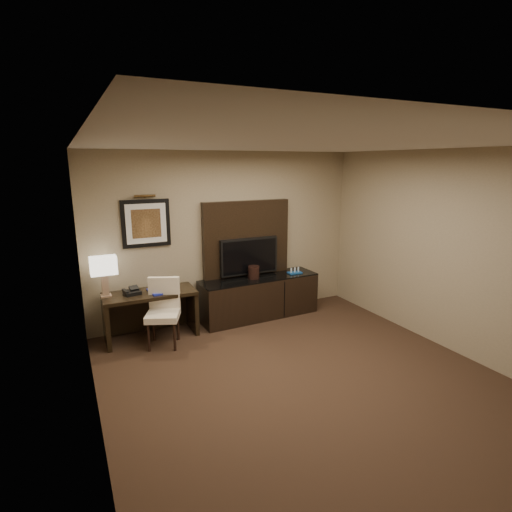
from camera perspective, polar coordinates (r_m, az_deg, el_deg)
floor at (r=4.89m, az=7.87°, el=-18.00°), size 4.50×5.00×0.01m
ceiling at (r=4.19m, az=9.07°, el=15.53°), size 4.50×5.00×0.01m
wall_back at (r=6.51m, az=-4.01°, el=2.84°), size 4.50×0.01×2.70m
wall_left at (r=3.64m, az=-22.56°, el=-6.57°), size 0.01×5.00×2.70m
wall_right at (r=5.89m, az=26.86°, el=0.32°), size 0.01×5.00×2.70m
desk at (r=6.09m, az=-14.77°, el=-8.14°), size 1.31×0.58×0.70m
credenza at (r=6.67m, az=0.45°, el=-5.85°), size 2.00×0.61×0.68m
tv_wall_panel at (r=6.59m, az=-1.38°, el=2.28°), size 1.50×0.12×1.30m
tv at (r=6.55m, az=-1.01°, el=-0.02°), size 1.00×0.08×0.60m
artwork at (r=6.08m, az=-15.44°, el=4.52°), size 0.70×0.04×0.70m
picture_light at (r=6.00m, az=-15.61°, el=8.25°), size 0.04×0.04×0.30m
desk_chair at (r=5.74m, az=-13.16°, el=-8.20°), size 0.60×0.63×0.91m
table_lamp at (r=5.89m, az=-20.86°, el=-2.55°), size 0.40×0.26×0.62m
desk_phone at (r=5.93m, az=-17.28°, el=-4.74°), size 0.25×0.23×0.11m
blue_folder at (r=5.96m, az=-13.72°, el=-4.88°), size 0.29×0.37×0.02m
book at (r=5.90m, az=-13.88°, el=-3.99°), size 0.17×0.04×0.23m
water_bottle at (r=6.06m, az=-11.48°, el=-3.68°), size 0.06×0.06×0.18m
ice_bucket at (r=6.46m, az=-0.33°, el=-2.34°), size 0.22×0.22×0.21m
minibar_tray at (r=6.81m, az=5.56°, el=-2.12°), size 0.24×0.14×0.08m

